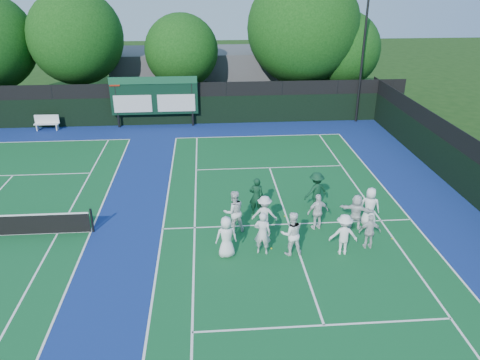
{
  "coord_description": "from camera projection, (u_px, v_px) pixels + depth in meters",
  "views": [
    {
      "loc": [
        -3.5,
        -16.63,
        10.17
      ],
      "look_at": [
        -2.0,
        3.0,
        1.3
      ],
      "focal_mm": 35.0,
      "sensor_mm": 36.0,
      "label": 1
    }
  ],
  "objects": [
    {
      "name": "near_court",
      "position": [
        289.0,
        224.0,
        20.44
      ],
      "size": [
        11.05,
        23.85,
        0.01
      ],
      "color": "#105226",
      "rests_on": "ground"
    },
    {
      "name": "coach_right",
      "position": [
        316.0,
        191.0,
        21.41
      ],
      "size": [
        1.35,
        1.09,
        1.83
      ],
      "primitive_type": "imported",
      "rotation": [
        0.0,
        0.0,
        3.55
      ],
      "color": "#0F3821",
      "rests_on": "ground"
    },
    {
      "name": "tree_d",
      "position": [
        305.0,
        30.0,
        35.16
      ],
      "size": [
        8.44,
        8.44,
        10.44
      ],
      "color": "black",
      "rests_on": "ground"
    },
    {
      "name": "ground",
      "position": [
        293.0,
        236.0,
        19.54
      ],
      "size": [
        120.0,
        120.0,
        0.0
      ],
      "primitive_type": "plane",
      "color": "#17350E",
      "rests_on": "ground"
    },
    {
      "name": "player_front_1",
      "position": [
        262.0,
        233.0,
        18.02
      ],
      "size": [
        0.74,
        0.58,
        1.79
      ],
      "primitive_type": "imported",
      "rotation": [
        0.0,
        0.0,
        2.89
      ],
      "color": "silver",
      "rests_on": "ground"
    },
    {
      "name": "court_apron",
      "position": [
        151.0,
        230.0,
        20.03
      ],
      "size": [
        34.0,
        32.0,
        0.01
      ],
      "primitive_type": "cube",
      "color": "navy",
      "rests_on": "ground"
    },
    {
      "name": "clubhouse",
      "position": [
        222.0,
        73.0,
        40.4
      ],
      "size": [
        18.0,
        6.0,
        4.0
      ],
      "primitive_type": "cube",
      "color": "#505155",
      "rests_on": "ground"
    },
    {
      "name": "player_back_1",
      "position": [
        264.0,
        214.0,
        19.56
      ],
      "size": [
        1.16,
        0.8,
        1.66
      ],
      "primitive_type": "imported",
      "rotation": [
        0.0,
        0.0,
        2.96
      ],
      "color": "silver",
      "rests_on": "ground"
    },
    {
      "name": "player_front_4",
      "position": [
        370.0,
        232.0,
        18.43
      ],
      "size": [
        0.88,
        0.4,
        1.48
      ],
      "primitive_type": "imported",
      "rotation": [
        0.0,
        0.0,
        3.1
      ],
      "color": "silver",
      "rests_on": "ground"
    },
    {
      "name": "player_back_0",
      "position": [
        234.0,
        212.0,
        19.54
      ],
      "size": [
        1.07,
        0.92,
        1.88
      ],
      "primitive_type": "imported",
      "rotation": [
        0.0,
        0.0,
        3.41
      ],
      "color": "silver",
      "rests_on": "ground"
    },
    {
      "name": "scoreboard",
      "position": [
        154.0,
        96.0,
        32.32
      ],
      "size": [
        6.0,
        0.21,
        3.55
      ],
      "color": "black",
      "rests_on": "ground"
    },
    {
      "name": "coach_left",
      "position": [
        256.0,
        196.0,
        20.97
      ],
      "size": [
        0.68,
        0.48,
        1.78
      ],
      "primitive_type": "imported",
      "rotation": [
        0.0,
        0.0,
        3.05
      ],
      "color": "#0D331D",
      "rests_on": "ground"
    },
    {
      "name": "tennis_ball_0",
      "position": [
        271.0,
        248.0,
        18.61
      ],
      "size": [
        0.07,
        0.07,
        0.07
      ],
      "primitive_type": "sphere",
      "color": "gold",
      "rests_on": "ground"
    },
    {
      "name": "tennis_ball_2",
      "position": [
        392.0,
        239.0,
        19.3
      ],
      "size": [
        0.07,
        0.07,
        0.07
      ],
      "primitive_type": "sphere",
      "color": "gold",
      "rests_on": "ground"
    },
    {
      "name": "player_front_2",
      "position": [
        292.0,
        234.0,
        17.98
      ],
      "size": [
        0.93,
        0.75,
        1.81
      ],
      "primitive_type": "imported",
      "rotation": [
        0.0,
        0.0,
        3.22
      ],
      "color": "white",
      "rests_on": "ground"
    },
    {
      "name": "tree_c",
      "position": [
        184.0,
        53.0,
        35.15
      ],
      "size": [
        5.49,
        5.49,
        7.37
      ],
      "color": "black",
      "rests_on": "ground"
    },
    {
      "name": "tennis_ball_1",
      "position": [
        349.0,
        217.0,
        21.0
      ],
      "size": [
        0.07,
        0.07,
        0.07
      ],
      "primitive_type": "sphere",
      "color": "gold",
      "rests_on": "ground"
    },
    {
      "name": "player_front_0",
      "position": [
        226.0,
        237.0,
        17.86
      ],
      "size": [
        0.89,
        0.64,
        1.7
      ],
      "primitive_type": "imported",
      "rotation": [
        0.0,
        0.0,
        3.26
      ],
      "color": "white",
      "rests_on": "ground"
    },
    {
      "name": "bench",
      "position": [
        47.0,
        122.0,
        32.28
      ],
      "size": [
        1.68,
        0.49,
        1.05
      ],
      "color": "silver",
      "rests_on": "ground"
    },
    {
      "name": "tree_b",
      "position": [
        79.0,
        40.0,
        34.2
      ],
      "size": [
        6.86,
        6.86,
        9.12
      ],
      "color": "black",
      "rests_on": "ground"
    },
    {
      "name": "player_back_4",
      "position": [
        370.0,
        207.0,
        20.11
      ],
      "size": [
        0.98,
        0.8,
        1.73
      ],
      "primitive_type": "imported",
      "rotation": [
        0.0,
        0.0,
        2.81
      ],
      "color": "white",
      "rests_on": "ground"
    },
    {
      "name": "player_back_3",
      "position": [
        356.0,
        212.0,
        19.88
      ],
      "size": [
        1.51,
        1.03,
        1.56
      ],
      "primitive_type": "imported",
      "rotation": [
        0.0,
        0.0,
        2.71
      ],
      "color": "white",
      "rests_on": "ground"
    },
    {
      "name": "player_back_2",
      "position": [
        318.0,
        212.0,
        19.78
      ],
      "size": [
        1.03,
        0.62,
        1.63
      ],
      "primitive_type": "imported",
      "rotation": [
        0.0,
        0.0,
        3.39
      ],
      "color": "white",
      "rests_on": "ground"
    },
    {
      "name": "tennis_ball_4",
      "position": [
        285.0,
        216.0,
        21.06
      ],
      "size": [
        0.07,
        0.07,
        0.07
      ],
      "primitive_type": "sphere",
      "color": "gold",
      "rests_on": "ground"
    },
    {
      "name": "light_pole_right",
      "position": [
        365.0,
        32.0,
        31.74
      ],
      "size": [
        1.2,
        0.3,
        10.12
      ],
      "color": "black",
      "rests_on": "ground"
    },
    {
      "name": "back_fence",
      "position": [
        170.0,
        106.0,
        33.11
      ],
      "size": [
        34.0,
        0.08,
        3.0
      ],
      "color": "black",
      "rests_on": "ground"
    },
    {
      "name": "tree_e",
      "position": [
        343.0,
        51.0,
        36.01
      ],
      "size": [
        5.82,
        5.82,
        7.51
      ],
      "color": "black",
      "rests_on": "ground"
    },
    {
      "name": "player_front_3",
      "position": [
        344.0,
        235.0,
        18.02
      ],
      "size": [
        1.16,
        0.75,
        1.69
      ],
      "primitive_type": "imported",
      "rotation": [
        0.0,
        0.0,
        3.02
      ],
      "color": "white",
      "rests_on": "ground"
    }
  ]
}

